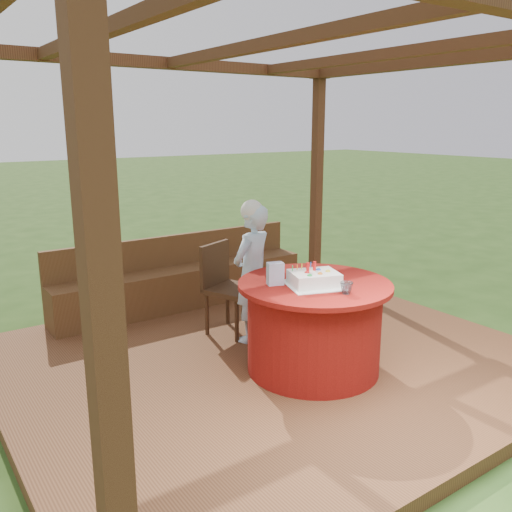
{
  "coord_description": "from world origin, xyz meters",
  "views": [
    {
      "loc": [
        -2.71,
        -3.63,
        2.17
      ],
      "look_at": [
        0.0,
        0.25,
        1.0
      ],
      "focal_mm": 38.0,
      "sensor_mm": 36.0,
      "label": 1
    }
  ],
  "objects_px": {
    "bench": "(183,283)",
    "elderly_woman": "(252,271)",
    "drinking_glass": "(346,288)",
    "chair": "(225,283)",
    "birthday_cake": "(314,279)",
    "table": "(314,326)",
    "gift_bag": "(275,274)"
  },
  "relations": [
    {
      "from": "bench",
      "to": "elderly_woman",
      "type": "distance_m",
      "value": 1.36
    },
    {
      "from": "drinking_glass",
      "to": "elderly_woman",
      "type": "bearing_deg",
      "value": 92.45
    },
    {
      "from": "chair",
      "to": "birthday_cake",
      "type": "distance_m",
      "value": 1.28
    },
    {
      "from": "table",
      "to": "gift_bag",
      "type": "xyz_separation_m",
      "value": [
        -0.3,
        0.14,
        0.47
      ]
    },
    {
      "from": "table",
      "to": "birthday_cake",
      "type": "xyz_separation_m",
      "value": [
        -0.06,
        -0.06,
        0.44
      ]
    },
    {
      "from": "bench",
      "to": "birthday_cake",
      "type": "distance_m",
      "value": 2.26
    },
    {
      "from": "table",
      "to": "elderly_woman",
      "type": "xyz_separation_m",
      "value": [
        -0.05,
        0.84,
        0.3
      ]
    },
    {
      "from": "bench",
      "to": "drinking_glass",
      "type": "height_order",
      "value": "drinking_glass"
    },
    {
      "from": "birthday_cake",
      "to": "gift_bag",
      "type": "bearing_deg",
      "value": 140.33
    },
    {
      "from": "chair",
      "to": "gift_bag",
      "type": "xyz_separation_m",
      "value": [
        -0.16,
        -1.03,
        0.36
      ]
    },
    {
      "from": "drinking_glass",
      "to": "chair",
      "type": "bearing_deg",
      "value": 95.48
    },
    {
      "from": "birthday_cake",
      "to": "drinking_glass",
      "type": "xyz_separation_m",
      "value": [
        0.06,
        -0.31,
        -0.01
      ]
    },
    {
      "from": "table",
      "to": "chair",
      "type": "relative_size",
      "value": 1.42
    },
    {
      "from": "bench",
      "to": "birthday_cake",
      "type": "height_order",
      "value": "birthday_cake"
    },
    {
      "from": "elderly_woman",
      "to": "drinking_glass",
      "type": "xyz_separation_m",
      "value": [
        0.05,
        -1.21,
        0.13
      ]
    },
    {
      "from": "birthday_cake",
      "to": "drinking_glass",
      "type": "distance_m",
      "value": 0.31
    },
    {
      "from": "table",
      "to": "drinking_glass",
      "type": "height_order",
      "value": "drinking_glass"
    },
    {
      "from": "bench",
      "to": "birthday_cake",
      "type": "relative_size",
      "value": 5.52
    },
    {
      "from": "table",
      "to": "gift_bag",
      "type": "distance_m",
      "value": 0.58
    },
    {
      "from": "bench",
      "to": "birthday_cake",
      "type": "xyz_separation_m",
      "value": [
        0.07,
        -2.18,
        0.56
      ]
    },
    {
      "from": "gift_bag",
      "to": "drinking_glass",
      "type": "bearing_deg",
      "value": -39.92
    },
    {
      "from": "chair",
      "to": "birthday_cake",
      "type": "xyz_separation_m",
      "value": [
        0.09,
        -1.23,
        0.33
      ]
    },
    {
      "from": "chair",
      "to": "table",
      "type": "bearing_deg",
      "value": -82.92
    },
    {
      "from": "table",
      "to": "drinking_glass",
      "type": "xyz_separation_m",
      "value": [
        0.0,
        -0.36,
        0.43
      ]
    },
    {
      "from": "birthday_cake",
      "to": "drinking_glass",
      "type": "bearing_deg",
      "value": -78.62
    },
    {
      "from": "table",
      "to": "bench",
      "type": "bearing_deg",
      "value": 93.55
    },
    {
      "from": "elderly_woman",
      "to": "drinking_glass",
      "type": "relative_size",
      "value": 13.68
    },
    {
      "from": "table",
      "to": "birthday_cake",
      "type": "relative_size",
      "value": 2.34
    },
    {
      "from": "table",
      "to": "gift_bag",
      "type": "bearing_deg",
      "value": 154.7
    },
    {
      "from": "table",
      "to": "elderly_woman",
      "type": "height_order",
      "value": "elderly_woman"
    },
    {
      "from": "chair",
      "to": "elderly_woman",
      "type": "height_order",
      "value": "elderly_woman"
    },
    {
      "from": "drinking_glass",
      "to": "table",
      "type": "bearing_deg",
      "value": 90.28
    }
  ]
}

